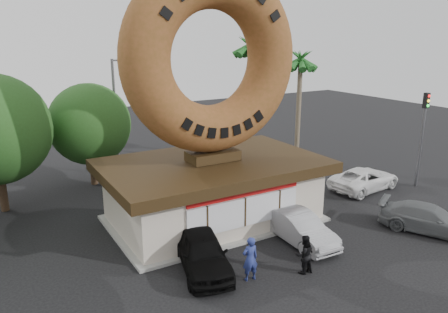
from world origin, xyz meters
The scene contains 15 objects.
ground centered at (0.00, 0.00, 0.00)m, with size 90.00×90.00×0.00m, color black.
donut_shop centered at (0.00, 5.98, 1.77)m, with size 11.20×7.20×3.80m.
giant_donut centered at (0.00, 6.00, 8.42)m, with size 9.24×9.24×2.36m, color brown.
tree_mid centered at (-4.00, 15.00, 4.02)m, with size 5.20×5.20×6.63m.
palm_near centered at (7.50, 14.00, 8.41)m, with size 2.60×2.60×9.75m.
palm_far centered at (11.00, 12.50, 7.48)m, with size 2.60×2.60×8.75m.
street_lamp centered at (-1.86, 16.00, 4.48)m, with size 2.11×0.20×8.00m.
traffic_signal centered at (14.00, 3.99, 3.87)m, with size 0.30×0.38×6.07m.
person_left centered at (-1.60, 0.06, 0.93)m, with size 0.68×0.45×1.87m, color navy.
person_center centered at (0.62, -0.60, 0.84)m, with size 0.81×0.63×1.68m, color black.
person_right centered at (0.70, -0.67, 0.76)m, with size 0.89×0.37×1.52m, color black.
car_black centered at (-2.85, 1.76, 0.79)m, with size 1.87×4.65×1.58m, color black.
car_silver centered at (2.27, 1.67, 0.72)m, with size 1.53×4.38×1.44m, color gray.
car_grey centered at (8.60, -0.71, 0.69)m, with size 1.92×4.73×1.37m, color slate.
car_white centered at (10.59, 5.28, 0.70)m, with size 2.31×5.02×1.39m, color white.
Camera 1 is at (-10.38, -12.89, 9.57)m, focal length 35.00 mm.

